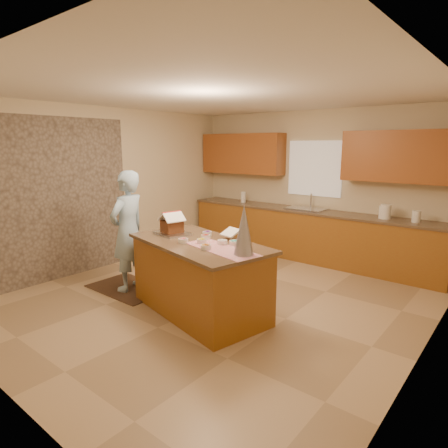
{
  "coord_description": "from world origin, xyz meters",
  "views": [
    {
      "loc": [
        3.17,
        -3.81,
        2.07
      ],
      "look_at": [
        -0.1,
        0.2,
        1.0
      ],
      "focal_mm": 30.59,
      "sensor_mm": 36.0,
      "label": 1
    }
  ],
  "objects_px": {
    "island_base": "(199,279)",
    "boy": "(128,231)",
    "tinsel_tree": "(244,230)",
    "gingerbread_house": "(172,225)"
  },
  "relations": [
    {
      "from": "island_base",
      "to": "boy",
      "type": "xyz_separation_m",
      "value": [
        -1.31,
        -0.07,
        0.43
      ]
    },
    {
      "from": "gingerbread_house",
      "to": "island_base",
      "type": "bearing_deg",
      "value": -7.39
    },
    {
      "from": "boy",
      "to": "tinsel_tree",
      "type": "bearing_deg",
      "value": 77.58
    },
    {
      "from": "boy",
      "to": "gingerbread_house",
      "type": "xyz_separation_m",
      "value": [
        0.76,
        0.14,
        0.17
      ]
    },
    {
      "from": "tinsel_tree",
      "to": "boy",
      "type": "relative_size",
      "value": 0.32
    },
    {
      "from": "island_base",
      "to": "boy",
      "type": "height_order",
      "value": "boy"
    },
    {
      "from": "island_base",
      "to": "gingerbread_house",
      "type": "height_order",
      "value": "gingerbread_house"
    },
    {
      "from": "boy",
      "to": "gingerbread_house",
      "type": "height_order",
      "value": "boy"
    },
    {
      "from": "island_base",
      "to": "boy",
      "type": "distance_m",
      "value": 1.38
    },
    {
      "from": "boy",
      "to": "gingerbread_house",
      "type": "distance_m",
      "value": 0.8
    }
  ]
}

